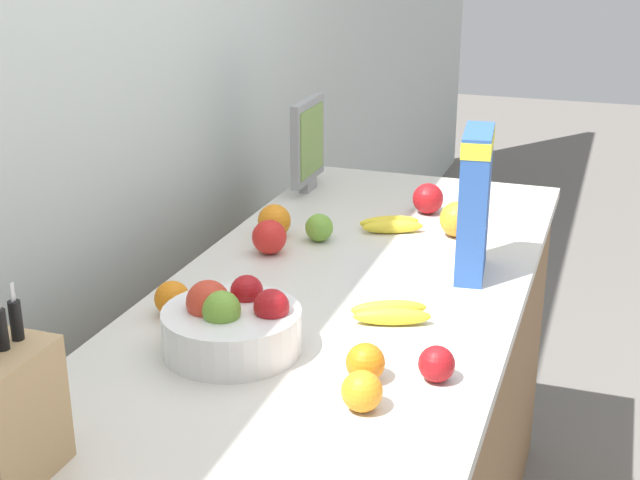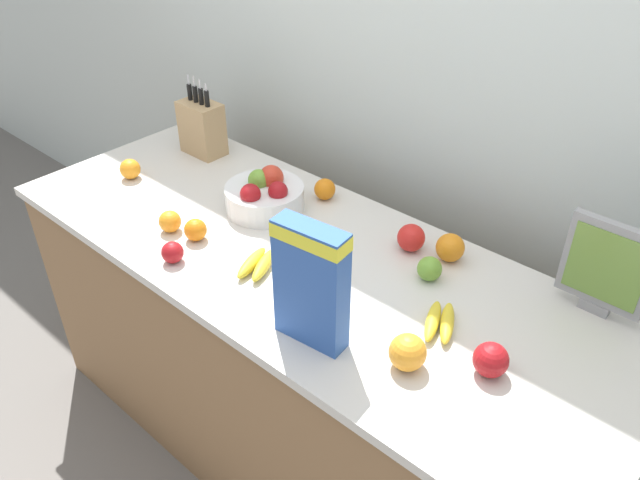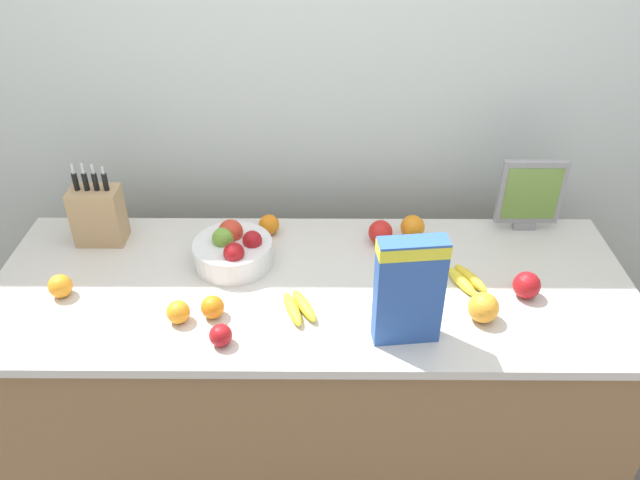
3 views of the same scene
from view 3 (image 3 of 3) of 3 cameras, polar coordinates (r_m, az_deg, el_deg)
name	(u,v)px [view 3 (image 3 of 3)]	position (r m, az deg, el deg)	size (l,w,h in m)	color
ground_plane	(314,459)	(2.61, -0.58, -19.43)	(14.00, 14.00, 0.00)	slate
wall_back	(314,89)	(2.30, -0.55, 13.66)	(9.00, 0.06, 2.60)	silver
counter	(313,381)	(2.27, -0.64, -12.75)	(2.03, 0.76, 0.89)	olive
knife_block	(98,215)	(2.24, -19.62, 2.18)	(0.16, 0.10, 0.30)	tan
small_monitor	(531,194)	(2.27, 18.70, 4.01)	(0.22, 0.03, 0.27)	gray
cereal_box	(409,287)	(1.68, 8.17, -4.29)	(0.19, 0.08, 0.33)	#2D56A8
fruit_bowl	(233,250)	(2.05, -7.95, -0.91)	(0.26, 0.26, 0.14)	silver
banana_bunch_left	(298,307)	(1.85, -2.01, -6.16)	(0.12, 0.17, 0.04)	yellow
banana_bunch_right	(466,280)	(2.01, 13.19, -3.55)	(0.13, 0.17, 0.03)	yellow
apple_leftmost	(221,335)	(1.76, -9.07, -8.59)	(0.06, 0.06, 0.06)	#A31419
apple_middle	(418,248)	(2.09, 8.99, -0.71)	(0.07, 0.07, 0.07)	#6B9E33
apple_near_bananas	(527,285)	(2.00, 18.37, -3.93)	(0.08, 0.08, 0.08)	#A31419
apple_by_knife_block	(380,232)	(2.14, 5.55, 0.72)	(0.08, 0.08, 0.08)	red
orange_mid_left	(178,312)	(1.86, -12.84, -6.43)	(0.07, 0.07, 0.07)	orange
orange_by_cereal	(60,286)	(2.06, -22.66, -3.91)	(0.07, 0.07, 0.07)	orange
orange_front_center	(213,307)	(1.85, -9.79, -6.06)	(0.07, 0.07, 0.07)	orange
orange_back_center	(269,225)	(2.19, -4.69, 1.41)	(0.07, 0.07, 0.07)	orange
orange_mid_right	(483,308)	(1.87, 14.71, -5.99)	(0.09, 0.09, 0.09)	orange
orange_front_right	(413,227)	(2.18, 8.46, 1.19)	(0.08, 0.08, 0.08)	orange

